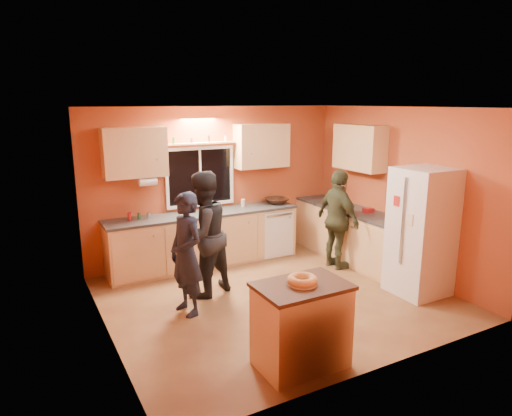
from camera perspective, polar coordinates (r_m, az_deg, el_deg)
ground at (r=6.51m, az=2.43°, el=-11.10°), size 4.50×4.50×0.00m
room_shell at (r=6.44m, az=1.61°, el=3.72°), size 4.54×4.04×2.61m
back_counter at (r=7.77m, az=-3.89°, el=-3.47°), size 4.23×0.62×0.90m
right_counter at (r=7.82m, az=12.94°, el=-3.67°), size 0.62×1.84×0.90m
refrigerator at (r=6.78m, az=19.98°, el=-2.81°), size 0.72×0.70×1.80m
island at (r=4.82m, az=5.67°, el=-14.31°), size 0.93×0.63×0.90m
bundt_pastry at (r=4.62m, az=5.80°, el=-8.95°), size 0.31×0.31×0.09m
person_left at (r=5.85m, az=-8.70°, el=-5.72°), size 0.49×0.65×1.59m
person_center at (r=6.36m, az=-6.69°, el=-3.30°), size 1.04×0.93×1.76m
person_right at (r=7.49m, az=10.21°, el=-1.44°), size 0.40×0.95×1.63m
mixing_bowl at (r=8.13m, az=2.59°, el=0.92°), size 0.41×0.41×0.10m
utensil_crock at (r=7.54m, az=-5.79°, el=0.17°), size 0.14×0.14×0.17m
potted_plant at (r=7.15m, az=17.65°, el=-0.71°), size 0.25×0.22×0.27m
red_box at (r=7.70m, az=13.86°, el=-0.27°), size 0.16×0.12×0.07m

